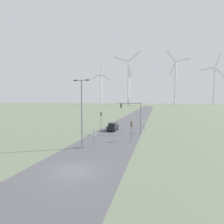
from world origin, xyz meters
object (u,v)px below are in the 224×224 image
at_px(stop_sign_near, 94,135).
at_px(wind_turbine_center, 175,79).
at_px(streetlamp, 82,106).
at_px(traffic_light_post_near_right, 131,126).
at_px(wind_turbine_right, 214,82).
at_px(traffic_light_mast_overhead, 133,111).
at_px(wind_turbine_far_left, 101,86).
at_px(traffic_light_post_near_left, 101,117).
at_px(car_approaching, 113,127).
at_px(wind_turbine_left, 128,79).
at_px(stop_sign_far, 144,124).

xyz_separation_m(stop_sign_near, wind_turbine_center, (30.82, 205.77, 30.04)).
distance_m(streetlamp, traffic_light_post_near_right, 9.49).
bearing_deg(wind_turbine_right, traffic_light_post_near_right, -108.80).
bearing_deg(traffic_light_mast_overhead, traffic_light_post_near_right, -84.42).
height_order(wind_turbine_far_left, wind_turbine_right, wind_turbine_right).
relative_size(traffic_light_mast_overhead, wind_turbine_center, 0.10).
distance_m(traffic_light_post_near_left, traffic_light_post_near_right, 13.12).
bearing_deg(wind_turbine_far_left, traffic_light_post_near_left, -72.18).
relative_size(traffic_light_post_near_left, traffic_light_mast_overhead, 0.62).
bearing_deg(streetlamp, stop_sign_near, 34.46).
distance_m(traffic_light_post_near_left, car_approaching, 3.82).
height_order(car_approaching, wind_turbine_left, wind_turbine_left).
xyz_separation_m(wind_turbine_far_left, wind_turbine_right, (151.89, -1.62, 1.91)).
relative_size(streetlamp, traffic_light_post_near_left, 2.44).
relative_size(traffic_light_post_near_left, traffic_light_post_near_right, 1.18).
distance_m(stop_sign_far, car_approaching, 7.24).
xyz_separation_m(traffic_light_post_near_left, traffic_light_mast_overhead, (7.98, -3.42, 1.70)).
xyz_separation_m(stop_sign_far, traffic_light_post_near_left, (-10.22, 1.62, 1.13)).
distance_m(streetlamp, stop_sign_far, 16.90).
height_order(traffic_light_post_near_left, wind_turbine_far_left, wind_turbine_far_left).
relative_size(traffic_light_mast_overhead, wind_turbine_right, 0.10).
relative_size(traffic_light_post_near_left, wind_turbine_far_left, 0.07).
height_order(streetlamp, wind_turbine_left, wind_turbine_left).
distance_m(traffic_light_post_near_right, wind_turbine_right, 234.46).
bearing_deg(car_approaching, wind_turbine_right, 69.14).
bearing_deg(streetlamp, car_approaching, 86.67).
relative_size(stop_sign_near, wind_turbine_center, 0.04).
xyz_separation_m(streetlamp, stop_sign_far, (8.01, 14.23, -4.33)).
relative_size(traffic_light_post_near_left, car_approaching, 0.99).
relative_size(traffic_light_post_near_right, wind_turbine_left, 0.05).
height_order(stop_sign_near, wind_turbine_far_left, wind_turbine_far_left).
height_order(streetlamp, stop_sign_near, streetlamp).
height_order(stop_sign_far, traffic_light_post_near_right, traffic_light_post_near_right).
height_order(traffic_light_post_near_right, traffic_light_mast_overhead, traffic_light_mast_overhead).
bearing_deg(wind_turbine_left, wind_turbine_right, 24.13).
relative_size(streetlamp, traffic_light_post_near_right, 2.88).
distance_m(streetlamp, car_approaching, 15.88).
bearing_deg(stop_sign_far, car_approaching, 174.24).
height_order(stop_sign_far, traffic_light_post_near_left, traffic_light_post_near_left).
bearing_deg(streetlamp, traffic_light_mast_overhead, 65.08).
xyz_separation_m(wind_turbine_far_left, wind_turbine_center, (102.70, -21.31, 4.47)).
bearing_deg(traffic_light_post_near_left, stop_sign_near, -76.07).
height_order(streetlamp, wind_turbine_right, wind_turbine_right).
height_order(car_approaching, wind_turbine_far_left, wind_turbine_far_left).
xyz_separation_m(traffic_light_post_near_right, wind_turbine_left, (-28.23, 174.24, 28.00)).
bearing_deg(stop_sign_near, wind_turbine_far_left, 107.57).
distance_m(traffic_light_post_near_left, wind_turbine_center, 196.15).
distance_m(traffic_light_post_near_right, wind_turbine_center, 204.58).
bearing_deg(traffic_light_post_near_right, stop_sign_far, 79.02).
xyz_separation_m(traffic_light_post_near_left, wind_turbine_center, (34.50, 190.94, 28.78)).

